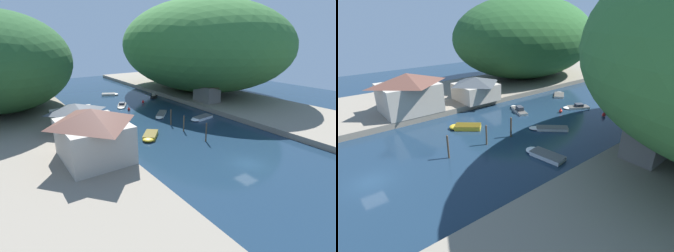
% 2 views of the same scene
% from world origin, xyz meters
% --- Properties ---
extents(water_surface, '(130.00, 130.00, 0.00)m').
position_xyz_m(water_surface, '(0.00, 30.00, 0.00)').
color(water_surface, '#192D42').
rests_on(water_surface, ground).
extents(left_bank, '(22.00, 120.00, 1.04)m').
position_xyz_m(left_bank, '(-24.53, 30.00, 0.52)').
color(left_bank, gray).
rests_on(left_bank, ground).
extents(right_bank, '(22.00, 120.00, 1.04)m').
position_xyz_m(right_bank, '(24.53, 30.00, 0.52)').
color(right_bank, gray).
rests_on(right_bank, ground).
extents(hillside_right, '(41.28, 57.79, 26.27)m').
position_xyz_m(hillside_right, '(25.63, 41.23, 14.17)').
color(hillside_right, '#387033').
rests_on(hillside_right, right_bank).
extents(waterfront_building, '(8.73, 10.45, 6.97)m').
position_xyz_m(waterfront_building, '(-17.53, 11.51, 4.63)').
color(waterfront_building, '#B2A899').
rests_on(waterfront_building, left_bank).
extents(boathouse_shed, '(7.94, 8.22, 4.72)m').
position_xyz_m(boathouse_shed, '(-16.10, 24.74, 3.48)').
color(boathouse_shed, '#B2A899').
rests_on(boathouse_shed, left_bank).
extents(right_bank_cottage, '(4.41, 6.43, 5.87)m').
position_xyz_m(right_bank_cottage, '(17.50, 27.84, 4.07)').
color(right_bank_cottage, slate).
rests_on(right_bank_cottage, right_bank).
extents(boat_far_upstream, '(3.26, 3.22, 1.32)m').
position_xyz_m(boat_far_upstream, '(10.49, 42.46, 0.41)').
color(boat_far_upstream, black).
rests_on(boat_far_upstream, water_surface).
extents(boat_mid_channel, '(4.30, 5.49, 0.93)m').
position_xyz_m(boat_mid_channel, '(-1.13, 38.78, 0.28)').
color(boat_mid_channel, silver).
rests_on(boat_mid_channel, water_surface).
extents(boat_near_quay, '(4.87, 5.35, 0.43)m').
position_xyz_m(boat_near_quay, '(-9.30, 43.33, 0.21)').
color(boat_near_quay, silver).
rests_on(boat_near_quay, water_surface).
extents(boat_red_skiff, '(4.93, 5.29, 0.71)m').
position_xyz_m(boat_red_skiff, '(-6.34, 15.95, 0.35)').
color(boat_red_skiff, gold).
rests_on(boat_red_skiff, water_surface).
extents(boat_open_rowboat, '(6.25, 3.44, 1.21)m').
position_xyz_m(boat_open_rowboat, '(-7.13, 28.58, 0.36)').
color(boat_open_rowboat, silver).
rests_on(boat_open_rowboat, water_surface).
extents(boat_moored_right, '(5.27, 4.09, 0.57)m').
position_xyz_m(boat_moored_right, '(1.87, 53.21, 0.28)').
color(boat_moored_right, silver).
rests_on(boat_moored_right, water_surface).
extents(boat_small_dinghy, '(5.49, 5.80, 0.49)m').
position_xyz_m(boat_small_dinghy, '(2.57, 26.30, 0.24)').
color(boat_small_dinghy, silver).
rests_on(boat_small_dinghy, water_surface).
extents(boat_white_cruiser, '(5.88, 2.82, 0.60)m').
position_xyz_m(boat_white_cruiser, '(8.18, 19.33, 0.29)').
color(boat_white_cruiser, white).
rests_on(boat_white_cruiser, water_surface).
extents(mooring_post_nearest, '(0.25, 0.25, 3.29)m').
position_xyz_m(mooring_post_nearest, '(0.71, 9.43, 1.65)').
color(mooring_post_nearest, '#4C3D2D').
rests_on(mooring_post_nearest, water_surface).
extents(mooring_post_second, '(0.24, 0.24, 3.07)m').
position_xyz_m(mooring_post_second, '(0.68, 15.49, 1.54)').
color(mooring_post_second, brown).
rests_on(mooring_post_second, water_surface).
extents(mooring_post_middle, '(0.28, 0.28, 3.20)m').
position_xyz_m(mooring_post_middle, '(0.86, 19.93, 1.61)').
color(mooring_post_middle, '#4C3D2D').
rests_on(mooring_post_middle, water_surface).
extents(channel_buoy_near, '(0.66, 0.66, 0.99)m').
position_xyz_m(channel_buoy_near, '(-1.34, 34.30, 0.39)').
color(channel_buoy_near, red).
rests_on(channel_buoy_near, water_surface).
extents(channel_buoy_far, '(0.67, 0.67, 1.01)m').
position_xyz_m(channel_buoy_far, '(5.07, 38.88, 0.39)').
color(channel_buoy_far, red).
rests_on(channel_buoy_far, water_surface).
extents(person_on_quay, '(0.31, 0.42, 1.69)m').
position_xyz_m(person_on_quay, '(-15.27, 21.18, 2.02)').
color(person_on_quay, '#282D3D').
rests_on(person_on_quay, left_bank).
extents(person_by_boathouse, '(0.26, 0.40, 1.69)m').
position_xyz_m(person_by_boathouse, '(-14.92, 8.25, 2.02)').
color(person_by_boathouse, '#282D3D').
rests_on(person_by_boathouse, left_bank).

